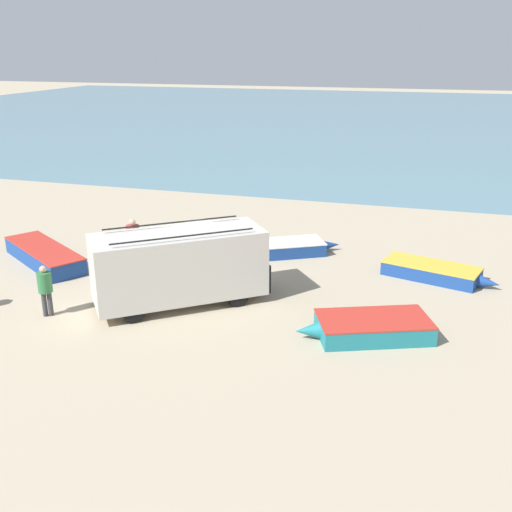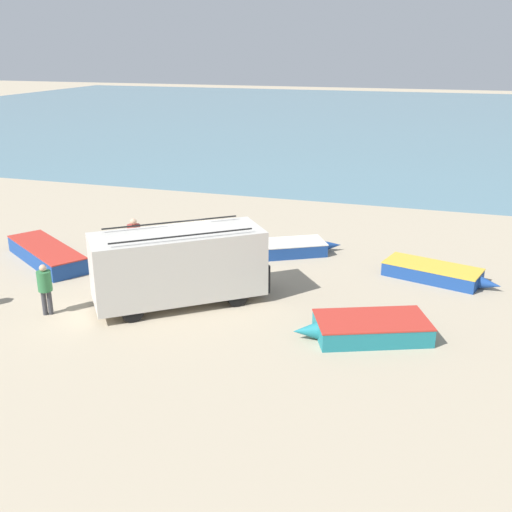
{
  "view_description": "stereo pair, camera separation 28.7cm",
  "coord_description": "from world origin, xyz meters",
  "px_view_note": "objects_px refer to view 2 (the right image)",
  "views": [
    {
      "loc": [
        8.08,
        -17.99,
        7.72
      ],
      "look_at": [
        2.66,
        0.22,
        1.0
      ],
      "focal_mm": 42.0,
      "sensor_mm": 36.0,
      "label": 1
    },
    {
      "loc": [
        8.35,
        -17.91,
        7.72
      ],
      "look_at": [
        2.66,
        0.22,
        1.0
      ],
      "focal_mm": 42.0,
      "sensor_mm": 36.0,
      "label": 2
    }
  ],
  "objects_px": {
    "fishing_rowboat_3": "(435,273)",
    "fisherman_1": "(134,238)",
    "fishing_rowboat_0": "(44,253)",
    "fishing_rowboat_2": "(283,248)",
    "fishing_rowboat_1": "(368,328)",
    "parked_van": "(179,265)",
    "fisherman_2": "(45,285)"
  },
  "relations": [
    {
      "from": "fishing_rowboat_3",
      "to": "fisherman_1",
      "type": "height_order",
      "value": "fisherman_1"
    },
    {
      "from": "fisherman_1",
      "to": "fishing_rowboat_1",
      "type": "bearing_deg",
      "value": -23.61
    },
    {
      "from": "fishing_rowboat_2",
      "to": "fisherman_2",
      "type": "xyz_separation_m",
      "value": [
        -5.36,
        -7.43,
        0.7
      ]
    },
    {
      "from": "fishing_rowboat_2",
      "to": "fisherman_1",
      "type": "bearing_deg",
      "value": -178.54
    },
    {
      "from": "fisherman_2",
      "to": "fisherman_1",
      "type": "bearing_deg",
      "value": -37.45
    },
    {
      "from": "fishing_rowboat_1",
      "to": "parked_van",
      "type": "bearing_deg",
      "value": -27.78
    },
    {
      "from": "fishing_rowboat_0",
      "to": "fishing_rowboat_3",
      "type": "bearing_deg",
      "value": -137.45
    },
    {
      "from": "fishing_rowboat_2",
      "to": "fisherman_2",
      "type": "relative_size",
      "value": 2.6
    },
    {
      "from": "parked_van",
      "to": "fishing_rowboat_1",
      "type": "distance_m",
      "value": 6.07
    },
    {
      "from": "parked_van",
      "to": "fishing_rowboat_0",
      "type": "distance_m",
      "value": 6.92
    },
    {
      "from": "fishing_rowboat_3",
      "to": "fisherman_1",
      "type": "bearing_deg",
      "value": -153.53
    },
    {
      "from": "fishing_rowboat_1",
      "to": "fishing_rowboat_0",
      "type": "bearing_deg",
      "value": -34.03
    },
    {
      "from": "fishing_rowboat_1",
      "to": "fishing_rowboat_3",
      "type": "relative_size",
      "value": 0.96
    },
    {
      "from": "fisherman_1",
      "to": "fisherman_2",
      "type": "xyz_separation_m",
      "value": [
        -0.53,
        -4.57,
        -0.13
      ]
    },
    {
      "from": "fishing_rowboat_3",
      "to": "fisherman_1",
      "type": "xyz_separation_m",
      "value": [
        -10.57,
        -1.91,
        0.84
      ]
    },
    {
      "from": "fishing_rowboat_1",
      "to": "fisherman_2",
      "type": "bearing_deg",
      "value": -13.6
    },
    {
      "from": "parked_van",
      "to": "fishing_rowboat_0",
      "type": "bearing_deg",
      "value": 124.77
    },
    {
      "from": "fishing_rowboat_0",
      "to": "fisherman_2",
      "type": "bearing_deg",
      "value": 159.76
    },
    {
      "from": "fishing_rowboat_0",
      "to": "fisherman_2",
      "type": "distance_m",
      "value": 5.12
    },
    {
      "from": "fisherman_1",
      "to": "fisherman_2",
      "type": "relative_size",
      "value": 1.14
    },
    {
      "from": "fishing_rowboat_1",
      "to": "fisherman_1",
      "type": "xyz_separation_m",
      "value": [
        -8.91,
        3.18,
        0.81
      ]
    },
    {
      "from": "fishing_rowboat_0",
      "to": "fishing_rowboat_3",
      "type": "xyz_separation_m",
      "value": [
        14.15,
        2.42,
        -0.06
      ]
    },
    {
      "from": "fisherman_1",
      "to": "fisherman_2",
      "type": "bearing_deg",
      "value": -100.63
    },
    {
      "from": "fishing_rowboat_3",
      "to": "fisherman_1",
      "type": "distance_m",
      "value": 10.77
    },
    {
      "from": "fishing_rowboat_1",
      "to": "fishing_rowboat_3",
      "type": "height_order",
      "value": "fishing_rowboat_1"
    },
    {
      "from": "fishing_rowboat_3",
      "to": "fisherman_2",
      "type": "relative_size",
      "value": 2.51
    },
    {
      "from": "fishing_rowboat_0",
      "to": "fisherman_1",
      "type": "bearing_deg",
      "value": -139.02
    },
    {
      "from": "fishing_rowboat_0",
      "to": "fishing_rowboat_2",
      "type": "bearing_deg",
      "value": -125.28
    },
    {
      "from": "parked_van",
      "to": "fisherman_1",
      "type": "height_order",
      "value": "parked_van"
    },
    {
      "from": "fishing_rowboat_2",
      "to": "fishing_rowboat_0",
      "type": "bearing_deg",
      "value": 172.66
    },
    {
      "from": "fisherman_2",
      "to": "fishing_rowboat_1",
      "type": "bearing_deg",
      "value": -112.42
    },
    {
      "from": "fishing_rowboat_1",
      "to": "fisherman_2",
      "type": "xyz_separation_m",
      "value": [
        -9.44,
        -1.39,
        0.68
      ]
    }
  ]
}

